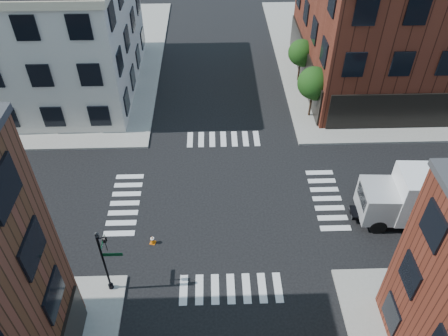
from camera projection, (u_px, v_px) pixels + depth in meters
ground at (226, 201)px, 30.17m from camera, size 120.00×120.00×0.00m
sidewalk_ne at (416, 54)px, 46.37m from camera, size 30.00×30.00×0.15m
sidewalk_nw at (18, 60)px, 45.36m from camera, size 30.00×30.00×0.15m
building_nw at (3, 30)px, 38.07m from camera, size 22.00×16.00×11.00m
tree_near at (314, 85)px, 35.74m from camera, size 2.69×2.69×4.49m
tree_far at (302, 54)px, 40.43m from camera, size 2.43×2.43×4.07m
signal_pole at (105, 256)px, 23.11m from camera, size 1.29×1.24×4.60m
box_truck at (432, 197)px, 27.54m from camera, size 8.83×3.06×3.94m
traffic_cone at (152, 240)px, 27.21m from camera, size 0.42×0.42×0.63m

